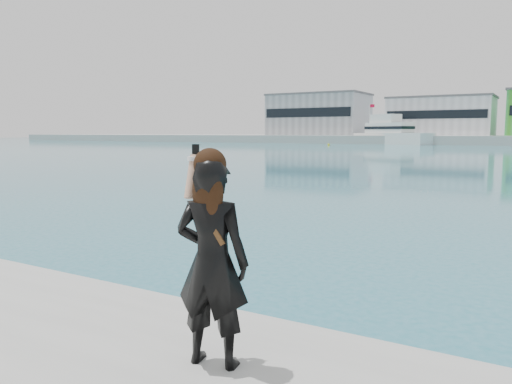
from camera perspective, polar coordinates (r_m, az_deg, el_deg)
warehouse_grey_left at (r=143.41m, az=7.18°, el=8.78°), size 26.52×16.36×11.50m
warehouse_white at (r=133.66m, az=20.39°, el=8.13°), size 24.48×15.35×9.50m
flagpole_left at (r=130.78m, az=12.89°, el=8.32°), size 1.28×0.16×8.00m
motor_yacht at (r=120.59m, az=15.14°, el=6.51°), size 20.03×13.12×9.13m
buoy_far at (r=107.02m, az=8.30°, el=5.29°), size 0.50×0.50×0.50m
woman at (r=4.08m, az=-5.09°, el=-7.28°), size 0.70×0.53×1.81m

